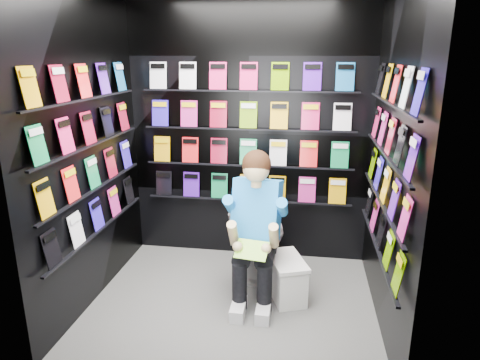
# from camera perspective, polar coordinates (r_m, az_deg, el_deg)

# --- Properties ---
(floor) EXTENTS (2.40, 2.40, 0.00)m
(floor) POSITION_cam_1_polar(r_m,az_deg,el_deg) (3.83, -1.02, -16.07)
(floor) COLOR #585755
(floor) RESTS_ON ground
(wall_back) EXTENTS (2.40, 0.04, 2.60)m
(wall_back) POSITION_cam_1_polar(r_m,az_deg,el_deg) (4.29, 1.17, 6.22)
(wall_back) COLOR black
(wall_back) RESTS_ON floor
(wall_front) EXTENTS (2.40, 0.04, 2.60)m
(wall_front) POSITION_cam_1_polar(r_m,az_deg,el_deg) (2.38, -5.27, -2.22)
(wall_front) COLOR black
(wall_front) RESTS_ON floor
(wall_left) EXTENTS (0.04, 2.00, 2.60)m
(wall_left) POSITION_cam_1_polar(r_m,az_deg,el_deg) (3.72, -19.71, 3.67)
(wall_left) COLOR black
(wall_left) RESTS_ON floor
(wall_right) EXTENTS (0.04, 2.00, 2.60)m
(wall_right) POSITION_cam_1_polar(r_m,az_deg,el_deg) (3.34, 19.64, 2.31)
(wall_right) COLOR black
(wall_right) RESTS_ON floor
(comics_back) EXTENTS (2.10, 0.06, 1.37)m
(comics_back) POSITION_cam_1_polar(r_m,az_deg,el_deg) (4.26, 1.12, 6.21)
(comics_back) COLOR #E22267
(comics_back) RESTS_ON wall_back
(comics_left) EXTENTS (0.06, 1.70, 1.37)m
(comics_left) POSITION_cam_1_polar(r_m,az_deg,el_deg) (3.70, -19.31, 3.74)
(comics_left) COLOR #E22267
(comics_left) RESTS_ON wall_left
(comics_right) EXTENTS (0.06, 1.70, 1.37)m
(comics_right) POSITION_cam_1_polar(r_m,az_deg,el_deg) (3.33, 19.14, 2.42)
(comics_right) COLOR #E22267
(comics_right) RESTS_ON wall_right
(toilet) EXTENTS (0.53, 0.81, 0.73)m
(toilet) POSITION_cam_1_polar(r_m,az_deg,el_deg) (4.15, 2.83, -7.63)
(toilet) COLOR white
(toilet) RESTS_ON floor
(longbox) EXTENTS (0.38, 0.50, 0.33)m
(longbox) POSITION_cam_1_polar(r_m,az_deg,el_deg) (3.85, 6.19, -13.07)
(longbox) COLOR white
(longbox) RESTS_ON floor
(longbox_lid) EXTENTS (0.41, 0.53, 0.03)m
(longbox_lid) POSITION_cam_1_polar(r_m,az_deg,el_deg) (3.77, 6.28, -10.63)
(longbox_lid) COLOR white
(longbox_lid) RESTS_ON longbox
(reader) EXTENTS (0.65, 0.86, 1.44)m
(reader) POSITION_cam_1_polar(r_m,az_deg,el_deg) (3.65, 2.29, -4.11)
(reader) COLOR blue
(reader) RESTS_ON toilet
(held_comic) EXTENTS (0.28, 0.19, 0.11)m
(held_comic) POSITION_cam_1_polar(r_m,az_deg,el_deg) (3.41, 1.56, -9.31)
(held_comic) COLOR #289351
(held_comic) RESTS_ON reader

